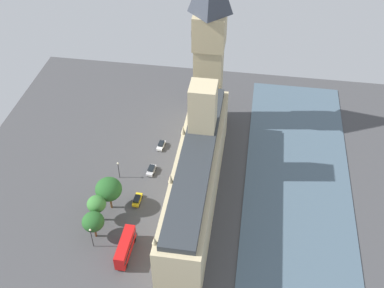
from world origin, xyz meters
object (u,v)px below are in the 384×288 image
object	(u,v)px
double_decker_bus_near_tower	(125,247)
plane_tree_far_end	(93,222)
street_lamp_leading	(91,235)
car_white_midblock	(161,145)
clock_tower	(209,42)
pedestrian_corner	(172,176)
car_yellow_cab_under_trees	(137,200)
plane_tree_opposite_hall	(97,204)
street_lamp_kerbside	(118,167)
car_silver_by_river_gate	(151,170)
parliament_building	(197,173)
plane_tree_trailing	(109,189)

from	to	relation	value
double_decker_bus_near_tower	plane_tree_far_end	xyz separation A→B (m)	(8.85, -4.02, 3.00)
plane_tree_far_end	street_lamp_leading	bearing A→B (deg)	96.34
car_white_midblock	street_lamp_leading	size ratio (longest dim) A/B	0.67
clock_tower	pedestrian_corner	bearing A→B (deg)	76.81
double_decker_bus_near_tower	car_white_midblock	bearing A→B (deg)	90.01
car_yellow_cab_under_trees	plane_tree_opposite_hall	bearing A→B (deg)	-136.76
clock_tower	plane_tree_far_end	bearing A→B (deg)	66.73
street_lamp_kerbside	street_lamp_leading	distance (m)	24.12
pedestrian_corner	car_silver_by_river_gate	bearing A→B (deg)	-34.27
parliament_building	car_white_midblock	xyz separation A→B (m)	(13.67, -18.24, -8.21)
street_lamp_leading	parliament_building	bearing A→B (deg)	-138.34
street_lamp_kerbside	plane_tree_far_end	bearing A→B (deg)	88.95
parliament_building	double_decker_bus_near_tower	size ratio (longest dim) A/B	5.70
car_silver_by_river_gate	plane_tree_far_end	world-z (taller)	plane_tree_far_end
plane_tree_trailing	plane_tree_far_end	bearing A→B (deg)	82.91
parliament_building	plane_tree_opposite_hall	size ratio (longest dim) A/B	7.28
pedestrian_corner	plane_tree_opposite_hall	distance (m)	24.53
pedestrian_corner	double_decker_bus_near_tower	bearing A→B (deg)	55.21
plane_tree_opposite_hall	plane_tree_far_end	xyz separation A→B (m)	(-0.70, 5.22, -0.49)
parliament_building	double_decker_bus_near_tower	distance (m)	26.42
clock_tower	car_yellow_cab_under_trees	xyz separation A→B (m)	(14.15, 37.80, -28.04)
parliament_building	car_yellow_cab_under_trees	world-z (taller)	parliament_building
car_white_midblock	clock_tower	bearing A→B (deg)	-123.44
car_silver_by_river_gate	double_decker_bus_near_tower	xyz separation A→B (m)	(0.01, 28.51, 1.75)
car_yellow_cab_under_trees	street_lamp_leading	world-z (taller)	street_lamp_leading
pedestrian_corner	plane_tree_opposite_hall	bearing A→B (deg)	26.68
double_decker_bus_near_tower	plane_tree_opposite_hall	xyz separation A→B (m)	(9.55, -9.23, 3.49)
plane_tree_trailing	plane_tree_opposite_hall	distance (m)	5.07
car_white_midblock	street_lamp_leading	distance (m)	39.82
plane_tree_opposite_hall	plane_tree_far_end	distance (m)	5.29
car_white_midblock	pedestrian_corner	distance (m)	13.71
clock_tower	street_lamp_kerbside	distance (m)	44.10
street_lamp_kerbside	street_lamp_leading	world-z (taller)	street_lamp_leading
car_yellow_cab_under_trees	street_lamp_kerbside	distance (m)	11.43
pedestrian_corner	plane_tree_far_end	xyz separation A→B (m)	(15.29, 23.02, 4.92)
plane_tree_opposite_hall	parliament_building	bearing A→B (deg)	-153.33
parliament_building	plane_tree_trailing	distance (m)	23.27
pedestrian_corner	plane_tree_trailing	world-z (taller)	plane_tree_trailing
parliament_building	car_yellow_cab_under_trees	size ratio (longest dim) A/B	12.89
car_yellow_cab_under_trees	plane_tree_trailing	xyz separation A→B (m)	(6.37, 2.93, 6.17)
car_yellow_cab_under_trees	plane_tree_opposite_hall	world-z (taller)	plane_tree_opposite_hall
parliament_building	double_decker_bus_near_tower	bearing A→B (deg)	55.97
car_yellow_cab_under_trees	street_lamp_leading	distance (m)	17.83
car_silver_by_river_gate	plane_tree_trailing	xyz separation A→B (m)	(7.65, 14.68, 6.17)
car_silver_by_river_gate	plane_tree_far_end	bearing A→B (deg)	75.07
clock_tower	plane_tree_trailing	size ratio (longest dim) A/B	5.59
street_lamp_leading	car_yellow_cab_under_trees	bearing A→B (deg)	-114.56
car_silver_by_river_gate	car_yellow_cab_under_trees	distance (m)	11.81
clock_tower	plane_tree_far_end	distance (m)	59.76
parliament_building	car_silver_by_river_gate	size ratio (longest dim) A/B	13.26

